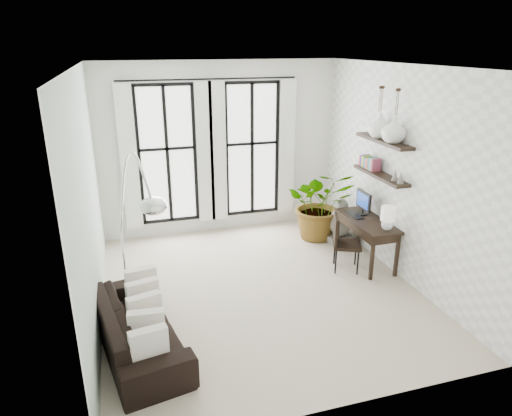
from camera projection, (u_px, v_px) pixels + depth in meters
name	position (u px, v px, depth m)	size (l,w,h in m)	color
floor	(259.00, 288.00, 6.85)	(5.00, 5.00, 0.00)	beige
ceiling	(260.00, 66.00, 5.76)	(5.00, 5.00, 0.00)	white
wall_left	(88.00, 202.00, 5.70)	(5.00, 5.00, 0.00)	#ADC1B2
wall_right	(401.00, 174.00, 6.90)	(5.00, 5.00, 0.00)	white
wall_back	(221.00, 149.00, 8.56)	(4.50, 4.50, 0.00)	white
windows	(211.00, 153.00, 8.45)	(3.26, 0.13, 2.65)	white
wall_shelves	(380.00, 161.00, 7.18)	(0.25, 1.30, 0.60)	black
sofa	(138.00, 326.00, 5.43)	(2.04, 0.80, 0.60)	black
throw_pillows	(145.00, 310.00, 5.38)	(0.40, 1.52, 0.40)	white
plant	(320.00, 204.00, 8.43)	(1.21, 1.05, 1.34)	#2D7228
desk	(368.00, 224.00, 7.40)	(0.54, 1.28, 1.15)	black
desk_chair	(342.00, 239.00, 7.28)	(0.56, 0.56, 0.91)	black
arc_lamp	(133.00, 190.00, 5.55)	(0.73, 1.59, 2.30)	silver
buddha	(340.00, 224.00, 8.33)	(0.47, 0.47, 0.84)	gray
vase_a	(394.00, 130.00, 6.73)	(0.37, 0.37, 0.38)	white
vase_b	(380.00, 125.00, 7.09)	(0.37, 0.37, 0.38)	white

